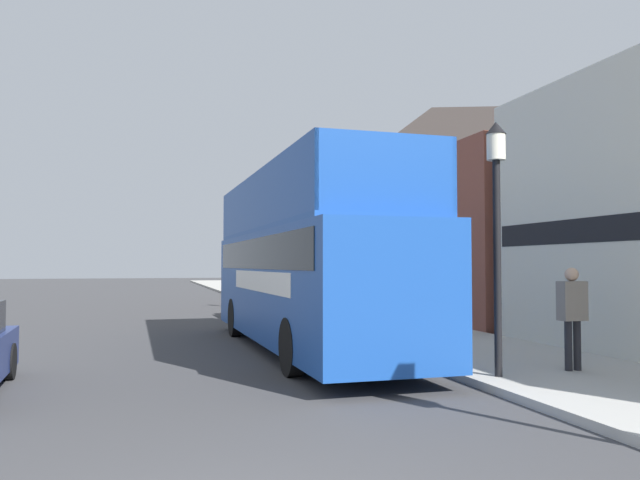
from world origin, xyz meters
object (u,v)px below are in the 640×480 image
tour_bus (303,273)px  lamp_post_third (278,237)px  lamp_post_nearest (497,199)px  pedestrian_third (572,308)px  parked_car_ahead_of_bus (258,302)px  lamp_post_second (345,226)px

tour_bus → lamp_post_third: bearing=80.0°
tour_bus → lamp_post_nearest: 5.72m
pedestrian_third → lamp_post_third: size_ratio=0.41×
lamp_post_third → parked_car_ahead_of_bus: bearing=-112.8°
lamp_post_second → pedestrian_third: bearing=-80.1°
tour_bus → lamp_post_nearest: size_ratio=2.54×
tour_bus → pedestrian_third: (3.78, -4.96, -0.58)m
pedestrian_third → lamp_post_third: (-1.78, 17.44, 2.04)m
lamp_post_nearest → pedestrian_third: bearing=5.8°
lamp_post_nearest → lamp_post_second: lamp_post_second is taller
lamp_post_nearest → lamp_post_third: 17.60m
tour_bus → lamp_post_second: bearing=57.3°
tour_bus → lamp_post_third: size_ratio=2.45×
lamp_post_nearest → lamp_post_third: lamp_post_third is taller
pedestrian_third → lamp_post_third: bearing=95.8°
lamp_post_nearest → parked_car_ahead_of_bus: bearing=96.7°
lamp_post_third → pedestrian_third: bearing=-84.2°
parked_car_ahead_of_bus → lamp_post_nearest: size_ratio=0.96×
lamp_post_nearest → lamp_post_third: bearing=90.5°
pedestrian_third → lamp_post_nearest: (-1.62, -0.16, 1.93)m
tour_bus → pedestrian_third: bearing=-53.6°
lamp_post_second → tour_bus: bearing=-121.7°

